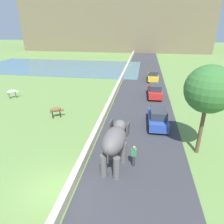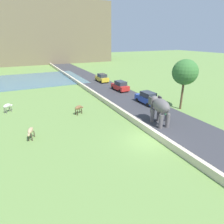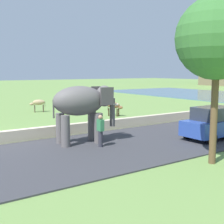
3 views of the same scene
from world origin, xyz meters
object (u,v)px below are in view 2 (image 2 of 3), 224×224
(person_beside_elephant, at_px, (166,114))
(cow_white, at_px, (7,106))
(car_red, at_px, (120,86))
(elephant, at_px, (160,107))
(cow_tan, at_px, (30,131))
(car_yellow, at_px, (102,78))
(car_blue, at_px, (147,98))
(cow_brown, at_px, (79,108))

(person_beside_elephant, xyz_separation_m, cow_white, (-16.43, 11.33, -0.04))
(car_red, bearing_deg, elephant, -101.91)
(elephant, bearing_deg, cow_white, 142.68)
(cow_tan, bearing_deg, cow_white, 102.89)
(car_yellow, xyz_separation_m, cow_white, (-18.31, -11.62, -0.06))
(cow_white, bearing_deg, elephant, -37.32)
(car_blue, xyz_separation_m, car_yellow, (-0.00, 16.73, 0.00))
(cow_brown, xyz_separation_m, cow_tan, (-6.02, -4.30, 0.00))
(car_red, bearing_deg, car_blue, -90.01)
(car_red, xyz_separation_m, cow_tan, (-16.25, -12.24, -0.06))
(car_yellow, height_order, car_red, same)
(cow_brown, bearing_deg, car_red, 37.82)
(cow_tan, bearing_deg, car_red, 36.99)
(elephant, distance_m, cow_tan, 13.43)
(elephant, distance_m, cow_brown, 9.95)
(elephant, bearing_deg, car_red, 78.09)
(elephant, relative_size, cow_white, 2.87)
(car_red, bearing_deg, cow_white, -170.01)
(cow_brown, height_order, cow_tan, same)
(person_beside_elephant, distance_m, car_yellow, 23.03)
(elephant, relative_size, person_beside_elephant, 2.18)
(car_red, bearing_deg, cow_tan, -143.01)
(person_beside_elephant, bearing_deg, cow_white, 145.40)
(car_blue, height_order, cow_tan, car_blue)
(cow_tan, bearing_deg, car_yellow, 51.79)
(cow_brown, bearing_deg, elephant, -44.01)
(person_beside_elephant, bearing_deg, elephant, -168.54)
(person_beside_elephant, distance_m, cow_brown, 10.65)
(cow_white, bearing_deg, cow_brown, -30.26)
(car_blue, distance_m, car_yellow, 16.73)
(car_yellow, height_order, cow_tan, car_yellow)
(elephant, height_order, car_blue, elephant)
(car_blue, height_order, car_yellow, same)
(person_beside_elephant, relative_size, cow_brown, 1.19)
(car_yellow, bearing_deg, car_blue, -90.00)
(elephant, distance_m, cow_white, 19.14)
(cow_brown, relative_size, cow_white, 1.11)
(cow_white, distance_m, cow_tan, 9.25)
(elephant, relative_size, cow_brown, 2.59)
(person_beside_elephant, relative_size, cow_white, 1.32)
(elephant, height_order, person_beside_elephant, elephant)
(elephant, height_order, cow_brown, elephant)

